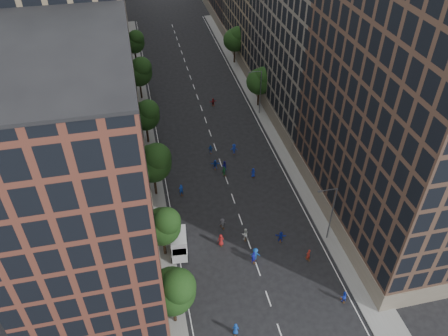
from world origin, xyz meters
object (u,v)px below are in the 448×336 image
object	(u,v)px
skater_1	(253,257)
streetlamp_near	(331,211)
streetlamp_far	(259,90)
skater_2	(343,297)
cargo_van	(179,243)
skater_0	(236,329)

from	to	relation	value
skater_1	streetlamp_near	bearing A→B (deg)	164.69
streetlamp_near	streetlamp_far	size ratio (longest dim) A/B	1.00
skater_1	skater_2	world-z (taller)	skater_1
streetlamp_far	cargo_van	xyz separation A→B (m)	(-19.66, -30.77, -3.85)
streetlamp_near	skater_1	distance (m)	11.63
streetlamp_near	cargo_van	distance (m)	20.16
skater_0	cargo_van	bearing A→B (deg)	-54.16
streetlamp_far	skater_1	size ratio (longest dim) A/B	4.94
streetlamp_far	streetlamp_near	bearing A→B (deg)	-90.00
skater_2	skater_1	bearing A→B (deg)	-45.19
streetlamp_far	skater_0	bearing A→B (deg)	-109.12
cargo_van	skater_1	world-z (taller)	cargo_van
streetlamp_far	cargo_van	world-z (taller)	streetlamp_far
streetlamp_far	skater_0	distance (m)	46.77
skater_1	skater_2	size ratio (longest dim) A/B	1.14
skater_2	skater_0	bearing A→B (deg)	2.25
streetlamp_near	skater_0	size ratio (longest dim) A/B	5.51
streetlamp_far	skater_1	bearing A→B (deg)	-107.06
streetlamp_far	skater_2	distance (m)	42.95
streetlamp_near	skater_1	bearing A→B (deg)	-170.42
skater_2	streetlamp_far	bearing A→B (deg)	-95.86
skater_2	cargo_van	bearing A→B (deg)	-37.18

